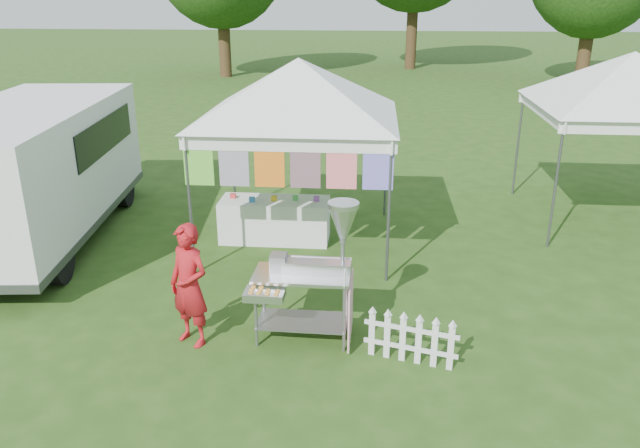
{
  "coord_description": "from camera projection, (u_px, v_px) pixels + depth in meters",
  "views": [
    {
      "loc": [
        1.17,
        -6.17,
        3.98
      ],
      "look_at": [
        0.51,
        1.41,
        1.1
      ],
      "focal_mm": 35.0,
      "sensor_mm": 36.0,
      "label": 1
    }
  ],
  "objects": [
    {
      "name": "ground",
      "position": [
        266.0,
        354.0,
        7.25
      ],
      "size": [
        120.0,
        120.0,
        0.0
      ],
      "primitive_type": "plane",
      "color": "#264513",
      "rests_on": "ground"
    },
    {
      "name": "canopy_main",
      "position": [
        298.0,
        59.0,
        9.45
      ],
      "size": [
        4.24,
        4.24,
        3.45
      ],
      "color": "#59595E",
      "rests_on": "ground"
    },
    {
      "name": "canopy_right",
      "position": [
        636.0,
        52.0,
        10.41
      ],
      "size": [
        4.24,
        4.24,
        3.45
      ],
      "color": "#59595E",
      "rests_on": "ground"
    },
    {
      "name": "donut_cart",
      "position": [
        318.0,
        262.0,
        7.19
      ],
      "size": [
        1.27,
        0.84,
        1.75
      ],
      "rotation": [
        0.0,
        0.0,
        -0.02
      ],
      "color": "gray",
      "rests_on": "ground"
    },
    {
      "name": "vendor",
      "position": [
        189.0,
        285.0,
        7.24
      ],
      "size": [
        0.65,
        0.58,
        1.5
      ],
      "primitive_type": "imported",
      "rotation": [
        0.0,
        0.0,
        -0.51
      ],
      "color": "#B1151C",
      "rests_on": "ground"
    },
    {
      "name": "cargo_van",
      "position": [
        35.0,
        168.0,
        10.29
      ],
      "size": [
        2.7,
        5.56,
        2.23
      ],
      "rotation": [
        0.0,
        0.0,
        0.11
      ],
      "color": "silver",
      "rests_on": "ground"
    },
    {
      "name": "picket_fence",
      "position": [
        411.0,
        340.0,
        6.99
      ],
      "size": [
        1.05,
        0.31,
        0.56
      ],
      "rotation": [
        0.0,
        0.0,
        -0.26
      ],
      "color": "silver",
      "rests_on": "ground"
    },
    {
      "name": "display_table",
      "position": [
        275.0,
        220.0,
        10.43
      ],
      "size": [
        1.8,
        0.7,
        0.71
      ],
      "primitive_type": "cube",
      "color": "white",
      "rests_on": "ground"
    }
  ]
}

